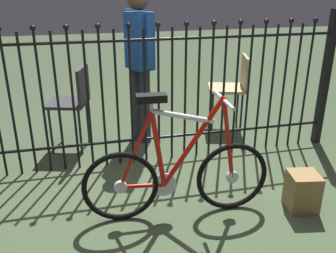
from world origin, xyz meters
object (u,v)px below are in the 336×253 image
(chair_charcoal, at_px, (74,99))
(person_visitor, at_px, (140,55))
(display_crate, at_px, (302,191))
(bicycle, at_px, (177,174))
(chair_tan, at_px, (234,84))

(chair_charcoal, relative_size, person_visitor, 0.54)
(display_crate, bearing_deg, bicycle, 170.76)
(chair_tan, bearing_deg, display_crate, -95.02)
(bicycle, bearing_deg, display_crate, -9.24)
(chair_charcoal, xyz_separation_m, person_visitor, (0.68, 0.06, 0.39))
(chair_charcoal, bearing_deg, person_visitor, 5.36)
(person_visitor, relative_size, display_crate, 5.37)
(bicycle, xyz_separation_m, chair_charcoal, (-0.69, 1.37, 0.20))
(person_visitor, bearing_deg, chair_tan, 6.43)
(chair_charcoal, distance_m, person_visitor, 0.78)
(chair_tan, height_order, person_visitor, person_visitor)
(bicycle, distance_m, display_crate, 0.96)
(bicycle, height_order, person_visitor, person_visitor)
(chair_charcoal, distance_m, display_crate, 2.25)
(chair_tan, distance_m, display_crate, 1.75)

